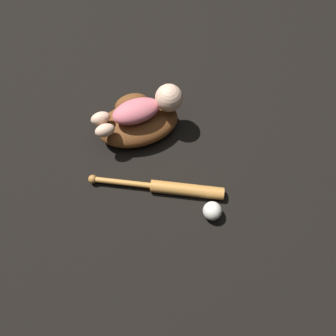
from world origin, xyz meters
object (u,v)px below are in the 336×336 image
(baseball_glove, at_px, (137,121))
(baby_figure, at_px, (146,108))
(baseball_bat, at_px, (173,188))
(baseball, at_px, (212,211))

(baseball_glove, xyz_separation_m, baby_figure, (0.04, -0.02, 0.09))
(baseball_bat, bearing_deg, baseball, -54.59)
(baby_figure, distance_m, baseball_bat, 0.32)
(baseball_glove, xyz_separation_m, baseball, (0.13, -0.44, -0.02))
(baby_figure, xyz_separation_m, baseball, (0.09, -0.43, -0.11))
(baseball_bat, bearing_deg, baseball_glove, 95.80)
(baby_figure, bearing_deg, baseball_glove, 155.79)
(baby_figure, bearing_deg, baseball, -77.96)
(baseball_glove, height_order, baseball_bat, baseball_glove)
(baseball, bearing_deg, baby_figure, 102.04)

